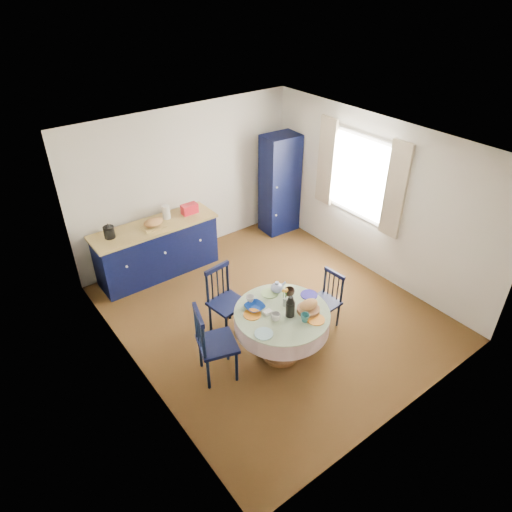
{
  "coord_description": "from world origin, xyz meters",
  "views": [
    {
      "loc": [
        -3.26,
        -3.95,
        4.33
      ],
      "look_at": [
        -0.12,
        0.2,
        0.92
      ],
      "focal_mm": 32.0,
      "sensor_mm": 36.0,
      "label": 1
    }
  ],
  "objects_px": {
    "dining_table": "(282,319)",
    "cobalt_bowl": "(255,307)",
    "mug_a": "(276,317)",
    "mug_b": "(305,318)",
    "chair_right": "(326,300)",
    "mug_d": "(250,300)",
    "chair_far": "(225,300)",
    "kitchen_counter": "(157,248)",
    "chair_left": "(214,343)",
    "mug_c": "(290,292)",
    "pantry_cabinet": "(280,184)"
  },
  "relations": [
    {
      "from": "dining_table",
      "to": "chair_left",
      "type": "relative_size",
      "value": 1.16
    },
    {
      "from": "mug_b",
      "to": "dining_table",
      "type": "bearing_deg",
      "value": 109.04
    },
    {
      "from": "dining_table",
      "to": "kitchen_counter",
      "type": "bearing_deg",
      "value": 98.57
    },
    {
      "from": "chair_far",
      "to": "chair_right",
      "type": "distance_m",
      "value": 1.37
    },
    {
      "from": "mug_a",
      "to": "cobalt_bowl",
      "type": "distance_m",
      "value": 0.32
    },
    {
      "from": "kitchen_counter",
      "to": "chair_left",
      "type": "distance_m",
      "value": 2.45
    },
    {
      "from": "kitchen_counter",
      "to": "chair_far",
      "type": "distance_m",
      "value": 1.8
    },
    {
      "from": "mug_c",
      "to": "mug_d",
      "type": "height_order",
      "value": "same"
    },
    {
      "from": "mug_a",
      "to": "mug_b",
      "type": "bearing_deg",
      "value": -40.82
    },
    {
      "from": "chair_left",
      "to": "mug_b",
      "type": "relative_size",
      "value": 9.34
    },
    {
      "from": "dining_table",
      "to": "chair_right",
      "type": "height_order",
      "value": "dining_table"
    },
    {
      "from": "chair_left",
      "to": "cobalt_bowl",
      "type": "distance_m",
      "value": 0.66
    },
    {
      "from": "chair_far",
      "to": "mug_a",
      "type": "bearing_deg",
      "value": -89.53
    },
    {
      "from": "chair_far",
      "to": "mug_d",
      "type": "relative_size",
      "value": 8.91
    },
    {
      "from": "pantry_cabinet",
      "to": "chair_right",
      "type": "bearing_deg",
      "value": -112.83
    },
    {
      "from": "cobalt_bowl",
      "to": "chair_far",
      "type": "bearing_deg",
      "value": 95.08
    },
    {
      "from": "pantry_cabinet",
      "to": "chair_far",
      "type": "relative_size",
      "value": 1.86
    },
    {
      "from": "dining_table",
      "to": "mug_c",
      "type": "xyz_separation_m",
      "value": [
        0.28,
        0.2,
        0.17
      ]
    },
    {
      "from": "dining_table",
      "to": "mug_b",
      "type": "distance_m",
      "value": 0.35
    },
    {
      "from": "chair_right",
      "to": "mug_a",
      "type": "height_order",
      "value": "chair_right"
    },
    {
      "from": "chair_far",
      "to": "mug_c",
      "type": "distance_m",
      "value": 0.89
    },
    {
      "from": "kitchen_counter",
      "to": "dining_table",
      "type": "bearing_deg",
      "value": -81.13
    },
    {
      "from": "mug_d",
      "to": "cobalt_bowl",
      "type": "distance_m",
      "value": 0.13
    },
    {
      "from": "pantry_cabinet",
      "to": "chair_far",
      "type": "distance_m",
      "value": 2.97
    },
    {
      "from": "dining_table",
      "to": "mug_a",
      "type": "relative_size",
      "value": 9.87
    },
    {
      "from": "pantry_cabinet",
      "to": "dining_table",
      "type": "relative_size",
      "value": 1.53
    },
    {
      "from": "chair_right",
      "to": "mug_d",
      "type": "relative_size",
      "value": 7.6
    },
    {
      "from": "kitchen_counter",
      "to": "chair_far",
      "type": "height_order",
      "value": "kitchen_counter"
    },
    {
      "from": "dining_table",
      "to": "cobalt_bowl",
      "type": "distance_m",
      "value": 0.37
    },
    {
      "from": "kitchen_counter",
      "to": "chair_right",
      "type": "distance_m",
      "value": 2.83
    },
    {
      "from": "pantry_cabinet",
      "to": "mug_d",
      "type": "relative_size",
      "value": 16.52
    },
    {
      "from": "mug_b",
      "to": "mug_d",
      "type": "xyz_separation_m",
      "value": [
        -0.31,
        0.67,
        0.0
      ]
    },
    {
      "from": "chair_left",
      "to": "chair_far",
      "type": "distance_m",
      "value": 0.84
    },
    {
      "from": "kitchen_counter",
      "to": "dining_table",
      "type": "xyz_separation_m",
      "value": [
        0.4,
        -2.63,
        0.14
      ]
    },
    {
      "from": "pantry_cabinet",
      "to": "mug_a",
      "type": "bearing_deg",
      "value": -127.05
    },
    {
      "from": "dining_table",
      "to": "mug_c",
      "type": "bearing_deg",
      "value": 35.54
    },
    {
      "from": "mug_d",
      "to": "cobalt_bowl",
      "type": "relative_size",
      "value": 0.47
    },
    {
      "from": "dining_table",
      "to": "chair_left",
      "type": "xyz_separation_m",
      "value": [
        -0.86,
        0.23,
        -0.07
      ]
    },
    {
      "from": "dining_table",
      "to": "mug_c",
      "type": "distance_m",
      "value": 0.38
    },
    {
      "from": "pantry_cabinet",
      "to": "mug_c",
      "type": "height_order",
      "value": "pantry_cabinet"
    },
    {
      "from": "pantry_cabinet",
      "to": "mug_c",
      "type": "distance_m",
      "value": 2.99
    },
    {
      "from": "dining_table",
      "to": "cobalt_bowl",
      "type": "height_order",
      "value": "dining_table"
    },
    {
      "from": "mug_c",
      "to": "mug_d",
      "type": "distance_m",
      "value": 0.53
    },
    {
      "from": "chair_far",
      "to": "mug_c",
      "type": "xyz_separation_m",
      "value": [
        0.57,
        -0.63,
        0.27
      ]
    },
    {
      "from": "kitchen_counter",
      "to": "mug_d",
      "type": "relative_size",
      "value": 17.88
    },
    {
      "from": "chair_far",
      "to": "mug_b",
      "type": "xyz_separation_m",
      "value": [
        0.39,
        -1.13,
        0.27
      ]
    },
    {
      "from": "dining_table",
      "to": "mug_c",
      "type": "relative_size",
      "value": 9.18
    },
    {
      "from": "mug_d",
      "to": "chair_left",
      "type": "bearing_deg",
      "value": -166.96
    },
    {
      "from": "kitchen_counter",
      "to": "mug_b",
      "type": "xyz_separation_m",
      "value": [
        0.5,
        -2.92,
        0.31
      ]
    },
    {
      "from": "dining_table",
      "to": "cobalt_bowl",
      "type": "relative_size",
      "value": 5.08
    }
  ]
}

